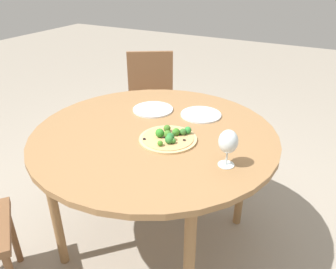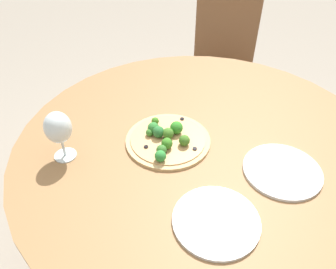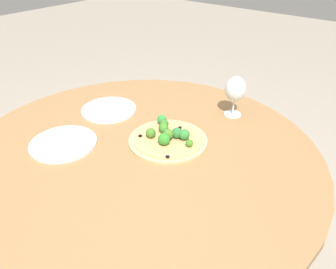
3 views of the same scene
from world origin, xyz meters
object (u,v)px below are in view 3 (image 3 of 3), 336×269
wine_glass (235,90)px  plate_near (109,110)px  plate_far (63,143)px  pizza (168,137)px

wine_glass → plate_near: size_ratio=0.73×
plate_near → plate_far: bearing=-166.8°
plate_near → plate_far: same height
wine_glass → pizza: bearing=165.5°
wine_glass → plate_far: wine_glass is taller
pizza → plate_near: bearing=85.9°
wine_glass → plate_far: size_ratio=0.71×
wine_glass → plate_far: (-0.58, 0.36, -0.11)m
pizza → plate_far: (-0.25, 0.28, -0.01)m
plate_near → wine_glass: bearing=-55.0°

